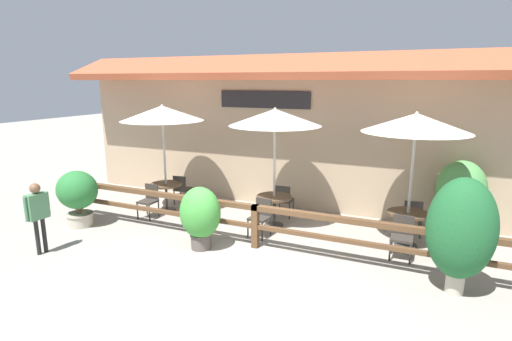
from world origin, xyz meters
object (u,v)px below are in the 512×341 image
(dining_table_far, at_px, (408,219))
(potted_plant_small_flowering, at_px, (461,230))
(chair_middle_streetside, at_px, (261,215))
(pedestrian, at_px, (37,209))
(patio_umbrella_middle, at_px, (275,118))
(chair_middle_wallside, at_px, (284,199))
(potted_plant_corner_fern, at_px, (78,194))
(chair_near_wallside, at_px, (182,188))
(chair_far_wallside, at_px, (412,216))
(patio_umbrella_near, at_px, (162,113))
(dining_table_middle, at_px, (274,202))
(potted_plant_entrance_palm, at_px, (200,215))
(chair_far_streetside, at_px, (402,235))
(potted_plant_tall_tropical, at_px, (461,190))
(patio_umbrella_far, at_px, (416,123))
(chair_near_streetside, at_px, (149,199))
(dining_table_near, at_px, (166,189))

(dining_table_far, xyz_separation_m, potted_plant_small_flowering, (0.89, -1.74, 0.52))
(chair_middle_streetside, relative_size, pedestrian, 0.58)
(patio_umbrella_middle, height_order, potted_plant_small_flowering, patio_umbrella_middle)
(chair_middle_wallside, xyz_separation_m, potted_plant_corner_fern, (-4.38, -2.65, 0.33))
(chair_near_wallside, xyz_separation_m, chair_far_wallside, (6.21, 0.13, 0.00))
(patio_umbrella_near, height_order, dining_table_middle, patio_umbrella_near)
(chair_middle_wallside, bearing_deg, chair_near_wallside, -0.51)
(chair_middle_streetside, distance_m, potted_plant_corner_fern, 4.52)
(chair_middle_streetside, bearing_deg, potted_plant_entrance_palm, -118.97)
(dining_table_far, relative_size, pedestrian, 0.57)
(pedestrian, bearing_deg, chair_middle_streetside, 130.91)
(chair_far_streetside, relative_size, potted_plant_small_flowering, 0.43)
(potted_plant_corner_fern, bearing_deg, chair_far_wallside, 19.24)
(chair_far_streetside, xyz_separation_m, potted_plant_tall_tropical, (1.08, 1.78, 0.60))
(dining_table_middle, distance_m, potted_plant_small_flowering, 4.35)
(chair_middle_wallside, distance_m, chair_far_wallside, 3.14)
(chair_near_wallside, height_order, patio_umbrella_far, patio_umbrella_far)
(potted_plant_small_flowering, bearing_deg, chair_far_wallside, 108.85)
(patio_umbrella_near, relative_size, chair_near_streetside, 3.36)
(dining_table_near, bearing_deg, chair_far_streetside, -5.37)
(potted_plant_corner_fern, bearing_deg, patio_umbrella_far, 14.67)
(chair_far_wallside, relative_size, potted_plant_tall_tropical, 0.49)
(dining_table_far, distance_m, chair_far_streetside, 0.68)
(chair_middle_streetside, distance_m, pedestrian, 4.68)
(patio_umbrella_far, distance_m, dining_table_far, 2.06)
(chair_middle_streetside, height_order, chair_far_streetside, same)
(chair_far_streetside, height_order, chair_far_wallside, same)
(potted_plant_corner_fern, bearing_deg, chair_far_streetside, 9.81)
(patio_umbrella_near, relative_size, potted_plant_entrance_palm, 2.14)
(chair_near_streetside, relative_size, dining_table_far, 1.00)
(chair_near_streetside, xyz_separation_m, patio_umbrella_far, (6.29, 0.73, 2.18))
(patio_umbrella_far, bearing_deg, chair_far_streetside, -94.44)
(chair_middle_wallside, bearing_deg, potted_plant_small_flowering, 144.88)
(chair_near_wallside, distance_m, chair_far_streetside, 6.21)
(chair_near_streetside, bearing_deg, patio_umbrella_middle, 12.23)
(patio_umbrella_near, distance_m, chair_middle_wallside, 3.91)
(patio_umbrella_middle, xyz_separation_m, pedestrian, (-3.81, -3.45, -1.70))
(dining_table_near, bearing_deg, patio_umbrella_far, 0.85)
(chair_middle_streetside, height_order, dining_table_far, chair_middle_streetside)
(dining_table_near, xyz_separation_m, patio_umbrella_middle, (3.15, 0.08, 2.06))
(chair_middle_wallside, relative_size, potted_plant_tall_tropical, 0.49)
(chair_near_wallside, bearing_deg, potted_plant_small_flowering, 155.55)
(chair_near_streetside, height_order, patio_umbrella_middle, patio_umbrella_middle)
(patio_umbrella_far, bearing_deg, potted_plant_corner_fern, -165.33)
(patio_umbrella_near, distance_m, potted_plant_tall_tropical, 7.51)
(dining_table_near, bearing_deg, dining_table_middle, 1.40)
(patio_umbrella_far, bearing_deg, chair_middle_streetside, -166.71)
(potted_plant_tall_tropical, height_order, pedestrian, potted_plant_tall_tropical)
(chair_middle_streetside, bearing_deg, potted_plant_tall_tropical, 31.87)
(potted_plant_corner_fern, bearing_deg, dining_table_middle, 23.82)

